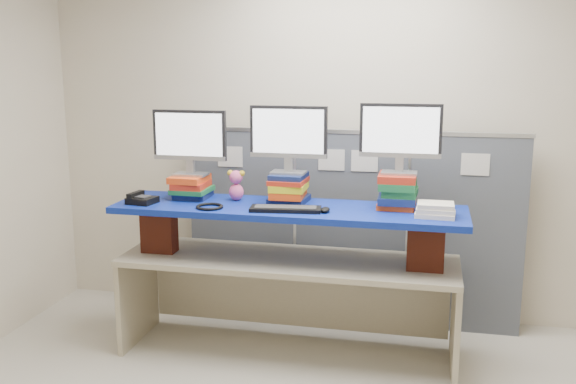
% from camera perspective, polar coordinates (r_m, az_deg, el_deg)
% --- Properties ---
extents(room, '(5.00, 4.00, 2.80)m').
position_cam_1_polar(room, '(3.12, 2.04, -0.20)').
color(room, beige).
rests_on(room, ground).
extents(cubicle_partition, '(2.60, 0.06, 1.53)m').
position_cam_1_polar(cubicle_partition, '(4.99, 5.56, -3.18)').
color(cubicle_partition, '#454951').
rests_on(cubicle_partition, ground).
extents(desk, '(2.32, 0.70, 0.70)m').
position_cam_1_polar(desk, '(4.48, 0.00, -7.62)').
color(desk, tan).
rests_on(desk, ground).
extents(brick_pier_left, '(0.24, 0.13, 0.32)m').
position_cam_1_polar(brick_pier_left, '(4.63, -11.39, -3.31)').
color(brick_pier_left, maroon).
rests_on(brick_pier_left, desk).
extents(brick_pier_right, '(0.24, 0.13, 0.32)m').
position_cam_1_polar(brick_pier_right, '(4.24, 12.15, -4.71)').
color(brick_pier_right, maroon).
rests_on(brick_pier_right, desk).
extents(blue_board, '(2.39, 0.62, 0.04)m').
position_cam_1_polar(blue_board, '(4.34, 0.00, -1.57)').
color(blue_board, navy).
rests_on(blue_board, brick_pier_left).
extents(book_stack_left, '(0.27, 0.30, 0.16)m').
position_cam_1_polar(book_stack_left, '(4.64, -8.58, 0.47)').
color(book_stack_left, '#111E4D').
rests_on(book_stack_left, blue_board).
extents(book_stack_center, '(0.27, 0.31, 0.21)m').
position_cam_1_polar(book_stack_center, '(4.44, 0.06, 0.35)').
color(book_stack_center, '#111E4D').
rests_on(book_stack_center, blue_board).
extents(book_stack_right, '(0.27, 0.30, 0.23)m').
position_cam_1_polar(book_stack_right, '(4.34, 9.73, 0.11)').
color(book_stack_right, '#EA4816').
rests_on(book_stack_right, blue_board).
extents(monitor_left, '(0.53, 0.15, 0.46)m').
position_cam_1_polar(monitor_left, '(4.59, -8.73, 4.72)').
color(monitor_left, gray).
rests_on(monitor_left, book_stack_left).
extents(monitor_center, '(0.53, 0.15, 0.46)m').
position_cam_1_polar(monitor_center, '(4.38, 0.04, 5.05)').
color(monitor_center, gray).
rests_on(monitor_center, book_stack_center).
extents(monitor_right, '(0.53, 0.15, 0.46)m').
position_cam_1_polar(monitor_right, '(4.28, 9.97, 5.07)').
color(monitor_right, gray).
rests_on(monitor_right, book_stack_right).
extents(keyboard, '(0.48, 0.20, 0.03)m').
position_cam_1_polar(keyboard, '(4.21, -0.22, -1.50)').
color(keyboard, black).
rests_on(keyboard, blue_board).
extents(mouse, '(0.09, 0.12, 0.03)m').
position_cam_1_polar(mouse, '(4.18, 3.34, -1.58)').
color(mouse, black).
rests_on(mouse, blue_board).
extents(desk_phone, '(0.20, 0.19, 0.08)m').
position_cam_1_polar(desk_phone, '(4.54, -12.90, -0.63)').
color(desk_phone, black).
rests_on(desk_phone, blue_board).
extents(headset, '(0.23, 0.23, 0.02)m').
position_cam_1_polar(headset, '(4.32, -6.98, -1.30)').
color(headset, black).
rests_on(headset, blue_board).
extents(plush_toy, '(0.13, 0.09, 0.22)m').
position_cam_1_polar(plush_toy, '(4.52, -4.63, 0.63)').
color(plush_toy, '#E5578F').
rests_on(plush_toy, blue_board).
extents(binder_stack, '(0.25, 0.21, 0.09)m').
position_cam_1_polar(binder_stack, '(4.16, 12.97, -1.57)').
color(binder_stack, white).
rests_on(binder_stack, blue_board).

